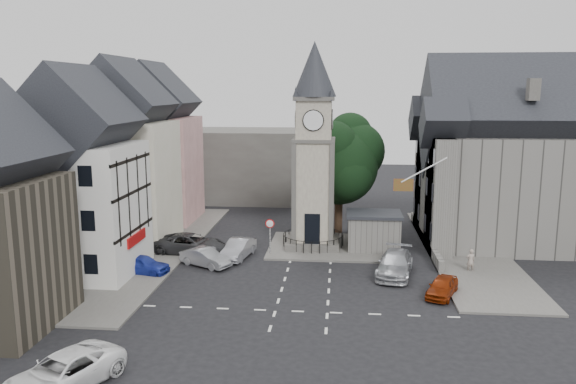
# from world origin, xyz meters

# --- Properties ---
(ground) EXTENTS (120.00, 120.00, 0.00)m
(ground) POSITION_xyz_m (0.00, 0.00, 0.00)
(ground) COLOR black
(ground) RESTS_ON ground
(pavement_west) EXTENTS (6.00, 30.00, 0.14)m
(pavement_west) POSITION_xyz_m (-12.50, 6.00, 0.07)
(pavement_west) COLOR #595651
(pavement_west) RESTS_ON ground
(pavement_east) EXTENTS (6.00, 26.00, 0.14)m
(pavement_east) POSITION_xyz_m (12.00, 8.00, 0.07)
(pavement_east) COLOR #595651
(pavement_east) RESTS_ON ground
(central_island) EXTENTS (10.00, 8.00, 0.16)m
(central_island) POSITION_xyz_m (1.50, 8.00, 0.08)
(central_island) COLOR #595651
(central_island) RESTS_ON ground
(road_markings) EXTENTS (20.00, 8.00, 0.01)m
(road_markings) POSITION_xyz_m (0.00, -5.50, 0.01)
(road_markings) COLOR silver
(road_markings) RESTS_ON ground
(clock_tower) EXTENTS (4.86, 4.86, 16.25)m
(clock_tower) POSITION_xyz_m (0.00, 7.99, 8.12)
(clock_tower) COLOR #4C4944
(clock_tower) RESTS_ON ground
(stone_shelter) EXTENTS (4.30, 3.30, 3.08)m
(stone_shelter) POSITION_xyz_m (4.80, 7.50, 1.55)
(stone_shelter) COLOR slate
(stone_shelter) RESTS_ON ground
(town_tree) EXTENTS (7.20, 7.20, 10.80)m
(town_tree) POSITION_xyz_m (2.00, 13.00, 6.97)
(town_tree) COLOR black
(town_tree) RESTS_ON ground
(warning_sign_post) EXTENTS (0.70, 0.19, 2.85)m
(warning_sign_post) POSITION_xyz_m (-3.20, 5.43, 2.03)
(warning_sign_post) COLOR black
(warning_sign_post) RESTS_ON ground
(terrace_pink) EXTENTS (8.10, 7.60, 12.80)m
(terrace_pink) POSITION_xyz_m (-15.50, 16.00, 6.58)
(terrace_pink) COLOR tan
(terrace_pink) RESTS_ON ground
(terrace_cream) EXTENTS (8.10, 7.60, 12.80)m
(terrace_cream) POSITION_xyz_m (-15.50, 8.00, 6.58)
(terrace_cream) COLOR beige
(terrace_cream) RESTS_ON ground
(terrace_tudor) EXTENTS (8.10, 7.60, 12.00)m
(terrace_tudor) POSITION_xyz_m (-15.50, 0.00, 6.19)
(terrace_tudor) COLOR silver
(terrace_tudor) RESTS_ON ground
(backdrop_west) EXTENTS (20.00, 10.00, 8.00)m
(backdrop_west) POSITION_xyz_m (-12.00, 28.00, 4.00)
(backdrop_west) COLOR #4C4944
(backdrop_west) RESTS_ON ground
(east_building) EXTENTS (14.40, 11.40, 12.60)m
(east_building) POSITION_xyz_m (15.59, 11.00, 6.26)
(east_building) COLOR slate
(east_building) RESTS_ON ground
(east_boundary_wall) EXTENTS (0.40, 16.00, 0.90)m
(east_boundary_wall) POSITION_xyz_m (9.20, 10.00, 0.45)
(east_boundary_wall) COLOR slate
(east_boundary_wall) RESTS_ON ground
(flagpole) EXTENTS (3.68, 0.10, 2.74)m
(flagpole) POSITION_xyz_m (8.00, 4.00, 7.00)
(flagpole) COLOR white
(flagpole) RESTS_ON ground
(car_west_blue) EXTENTS (4.16, 2.31, 1.34)m
(car_west_blue) POSITION_xyz_m (-11.50, 0.22, 0.67)
(car_west_blue) COLOR #1C2E9E
(car_west_blue) RESTS_ON ground
(car_west_silver) EXTENTS (4.14, 3.09, 1.30)m
(car_west_silver) POSITION_xyz_m (-7.50, 2.24, 0.65)
(car_west_silver) COLOR gray
(car_west_silver) RESTS_ON ground
(car_west_grey) EXTENTS (5.95, 3.28, 1.58)m
(car_west_grey) POSITION_xyz_m (-9.39, 5.20, 0.79)
(car_west_grey) COLOR #313133
(car_west_grey) RESTS_ON ground
(car_island_silver) EXTENTS (2.28, 4.54, 1.43)m
(car_island_silver) POSITION_xyz_m (-5.50, 4.50, 0.71)
(car_island_silver) COLOR #9C9DA4
(car_island_silver) RESTS_ON ground
(car_island_east) EXTENTS (3.24, 5.78, 1.58)m
(car_island_east) POSITION_xyz_m (5.96, 1.60, 0.79)
(car_island_east) COLOR #A4A6AC
(car_island_east) RESTS_ON ground
(car_east_red) EXTENTS (2.74, 3.86, 1.22)m
(car_east_red) POSITION_xyz_m (8.50, -2.21, 0.61)
(car_east_red) COLOR maroon
(car_east_red) RESTS_ON ground
(van_sw_white) EXTENTS (4.60, 6.05, 1.53)m
(van_sw_white) POSITION_xyz_m (-9.50, -14.98, 0.76)
(van_sw_white) COLOR white
(van_sw_white) RESTS_ON ground
(pedestrian) EXTENTS (0.69, 0.53, 1.69)m
(pedestrian) POSITION_xyz_m (11.26, 2.64, 0.84)
(pedestrian) COLOR #A49487
(pedestrian) RESTS_ON ground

